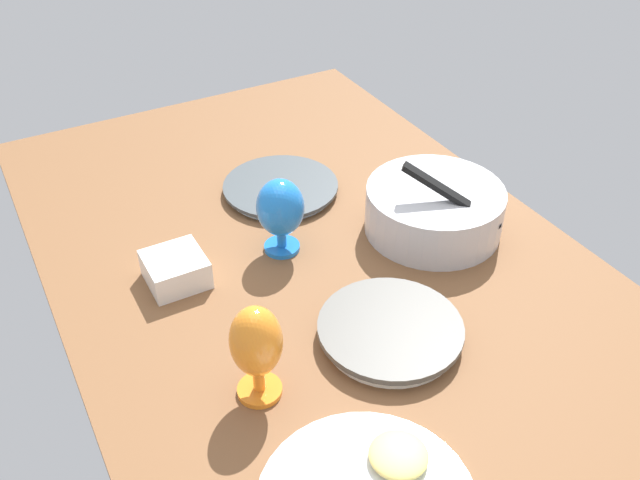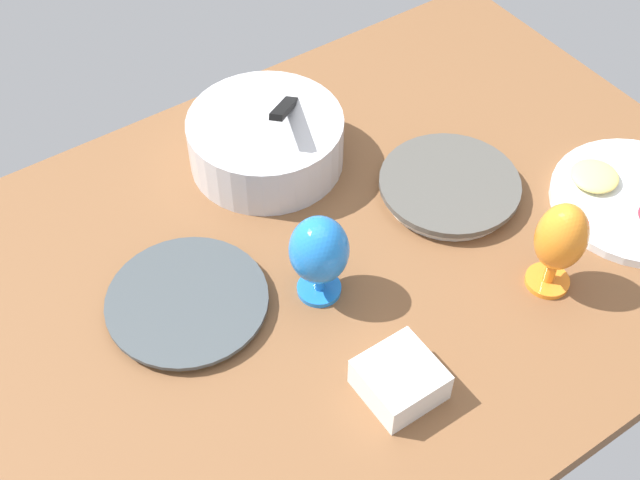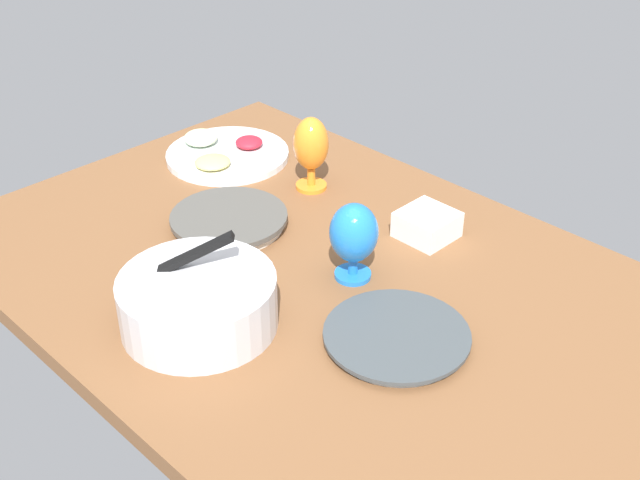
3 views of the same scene
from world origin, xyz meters
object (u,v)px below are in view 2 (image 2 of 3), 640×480
at_px(mixing_bowl, 266,139).
at_px(hurricane_glass_blue, 319,252).
at_px(fruit_platter, 638,195).
at_px(hurricane_glass_orange, 560,240).
at_px(dinner_plate_left, 187,302).
at_px(square_bowl_white, 400,378).
at_px(dinner_plate_right, 449,187).

bearing_deg(mixing_bowl, hurricane_glass_blue, -106.60).
bearing_deg(fruit_platter, hurricane_glass_orange, -170.27).
height_order(mixing_bowl, hurricane_glass_orange, hurricane_glass_orange).
bearing_deg(hurricane_glass_blue, hurricane_glass_orange, -31.72).
height_order(dinner_plate_left, square_bowl_white, square_bowl_white).
relative_size(dinner_plate_left, hurricane_glass_orange, 1.47).
bearing_deg(dinner_plate_right, hurricane_glass_orange, -89.66).
distance_m(dinner_plate_right, fruit_platter, 0.35).
height_order(dinner_plate_right, hurricane_glass_blue, hurricane_glass_blue).
bearing_deg(hurricane_glass_blue, fruit_platter, -14.62).
bearing_deg(fruit_platter, hurricane_glass_blue, 165.38).
xyz_separation_m(mixing_bowl, hurricane_glass_blue, (-0.10, -0.32, 0.05)).
height_order(hurricane_glass_blue, hurricane_glass_orange, hurricane_glass_orange).
height_order(hurricane_glass_blue, square_bowl_white, hurricane_glass_blue).
bearing_deg(hurricane_glass_orange, dinner_plate_left, 150.52).
distance_m(mixing_bowl, fruit_platter, 0.70).
relative_size(dinner_plate_right, hurricane_glass_orange, 1.43).
bearing_deg(dinner_plate_left, fruit_platter, -17.47).
bearing_deg(hurricane_glass_orange, mixing_bowl, 114.26).
relative_size(dinner_plate_right, mixing_bowl, 0.89).
height_order(dinner_plate_right, mixing_bowl, mixing_bowl).
bearing_deg(dinner_plate_left, hurricane_glass_blue, -25.55).
xyz_separation_m(hurricane_glass_blue, square_bowl_white, (-0.01, -0.23, -0.07)).
relative_size(dinner_plate_right, hurricane_glass_blue, 1.56).
distance_m(hurricane_glass_blue, square_bowl_white, 0.24).
relative_size(mixing_bowl, hurricane_glass_orange, 1.60).
bearing_deg(fruit_platter, dinner_plate_left, 162.53).
distance_m(mixing_bowl, hurricane_glass_orange, 0.58).
bearing_deg(hurricane_glass_orange, square_bowl_white, -175.91).
distance_m(dinner_plate_right, mixing_bowl, 0.36).
distance_m(dinner_plate_left, dinner_plate_right, 0.53).
xyz_separation_m(mixing_bowl, fruit_platter, (0.51, -0.48, -0.04)).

